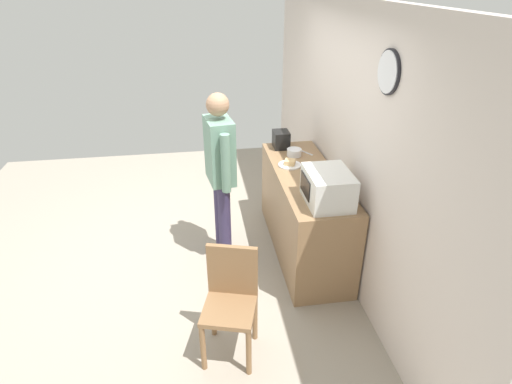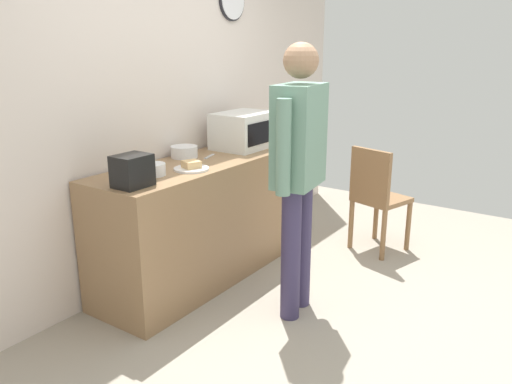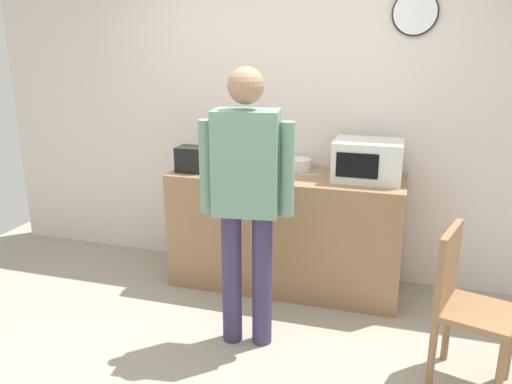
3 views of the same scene
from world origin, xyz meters
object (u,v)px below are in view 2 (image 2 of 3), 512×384
sandwich_plate (191,167)px  wooden_chair (376,195)px  salad_bowl (153,169)px  fork_utensil (132,173)px  microwave (244,130)px  person_standing (299,162)px  toaster (132,171)px  spoon_utensil (209,156)px  cereal_bowl (184,152)px

sandwich_plate → wooden_chair: (1.49, -0.80, -0.44)m
salad_bowl → fork_utensil: salad_bowl is taller
microwave → person_standing: (-0.66, -0.91, -0.03)m
toaster → microwave: bearing=5.7°
microwave → fork_utensil: size_ratio=2.94×
microwave → toaster: 1.37m
spoon_utensil → person_standing: bearing=-103.3°
toaster → person_standing: (0.71, -0.77, 0.02)m
sandwich_plate → toaster: 0.53m
salad_bowl → wooden_chair: size_ratio=0.18×
toaster → spoon_utensil: bearing=9.4°
sandwich_plate → spoon_utensil: size_ratio=1.46×
sandwich_plate → person_standing: person_standing is taller
wooden_chair → cereal_bowl: bearing=137.5°
sandwich_plate → cereal_bowl: size_ratio=1.19×
toaster → fork_utensil: size_ratio=1.29×
microwave → toaster: bearing=-174.3°
person_standing → wooden_chair: size_ratio=1.92×
fork_utensil → person_standing: person_standing is taller
cereal_bowl → wooden_chair: bearing=-42.5°
toaster → fork_utensil: (0.23, 0.26, -0.10)m
sandwich_plate → wooden_chair: 1.75m
fork_utensil → spoon_utensil: 0.71m
salad_bowl → cereal_bowl: cereal_bowl is taller
salad_bowl → person_standing: person_standing is taller
toaster → person_standing: 1.05m
microwave → toaster: (-1.37, -0.14, -0.05)m
cereal_bowl → fork_utensil: bearing=-175.9°
toaster → salad_bowl: bearing=19.8°
microwave → fork_utensil: 1.16m
microwave → wooden_chair: microwave is taller
cereal_bowl → microwave: bearing=-16.5°
sandwich_plate → cereal_bowl: (0.28, 0.32, 0.02)m
toaster → cereal_bowl: bearing=20.7°
microwave → fork_utensil: microwave is taller
sandwich_plate → fork_utensil: (-0.30, 0.27, -0.02)m
spoon_utensil → wooden_chair: bearing=-41.4°
spoon_utensil → wooden_chair: (1.09, -0.97, -0.42)m
fork_utensil → salad_bowl: bearing=-75.0°
salad_bowl → wooden_chair: (1.75, -0.91, -0.46)m
salad_bowl → wooden_chair: salad_bowl is taller
fork_utensil → wooden_chair: fork_utensil is taller
sandwich_plate → cereal_bowl: bearing=48.9°
salad_bowl → toaster: toaster is taller
microwave → spoon_utensil: 0.46m
sandwich_plate → toaster: toaster is taller
person_standing → wooden_chair: person_standing is taller
cereal_bowl → person_standing: person_standing is taller
cereal_bowl → wooden_chair: size_ratio=0.22×
fork_utensil → microwave: bearing=-6.2°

